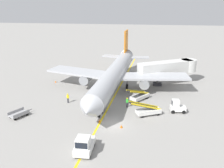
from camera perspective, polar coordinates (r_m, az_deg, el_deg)
ground_plane at (r=35.25m, az=0.60°, el=-9.48°), size 300.00×300.00×0.00m
taxi_line_yellow at (r=39.91m, az=-1.11°, el=-5.90°), size 5.75×79.83×0.01m
airliner at (r=46.97m, az=0.66°, el=2.46°), size 28.54×35.34×10.10m
jet_bridge at (r=52.38m, az=13.69°, el=3.81°), size 12.42×8.49×4.85m
pushback_tug at (r=29.20m, az=-6.55°, el=-13.94°), size 1.94×3.62×2.20m
baggage_tug_near_wing at (r=39.87m, az=14.95°, el=-5.15°), size 2.50×1.52×2.10m
belt_loader_forward_hold at (r=43.50m, az=6.42°, el=-2.73°), size 4.04×4.73×2.59m
belt_loader_aft_hold at (r=38.09m, az=8.34°, el=-6.10°), size 5.06×3.27×2.59m
baggage_cart_loaded at (r=39.36m, az=-3.18°, el=-5.55°), size 2.03×3.84×0.94m
baggage_cart_empty_trailing at (r=39.87m, az=-20.93°, el=-6.54°), size 2.72×3.68×0.94m
ground_crew_marshaller at (r=40.33m, az=3.55°, el=-4.24°), size 0.36×0.24×1.70m
ground_crew_wing_walker at (r=42.67m, az=-10.28°, el=-3.18°), size 0.36×0.24×1.70m
safety_cone_nose_left at (r=35.92m, az=-2.94°, el=-8.53°), size 0.36×0.36×0.44m
safety_cone_nose_right at (r=53.84m, az=-13.06°, el=0.57°), size 0.36×0.36×0.44m
safety_cone_wingtip_left at (r=34.40m, az=2.19°, el=-9.85°), size 0.36×0.36×0.44m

